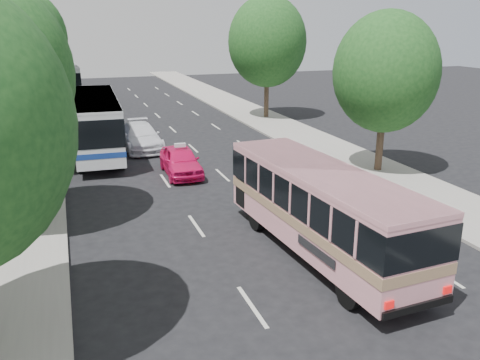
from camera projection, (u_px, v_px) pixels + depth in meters
name	position (u px, v px, depth m)	size (l,w,h in m)	color
ground	(286.00, 264.00, 16.05)	(120.00, 120.00, 0.00)	black
sidewalk_left	(28.00, 145.00, 31.40)	(4.00, 90.00, 0.15)	#9E998E
sidewalk_right	(280.00, 127.00, 36.74)	(4.00, 90.00, 0.12)	#9E998E
tree_left_c	(3.00, 48.00, 24.10)	(6.00, 6.00, 9.35)	#38281E
tree_left_d	(18.00, 51.00, 31.50)	(5.52, 5.52, 8.60)	#38281E
tree_left_e	(25.00, 34.00, 38.50)	(6.30, 6.30, 9.82)	#38281E
tree_left_f	(28.00, 37.00, 45.78)	(5.88, 5.88, 9.16)	#38281E
tree_right_near	(388.00, 68.00, 24.42)	(5.10, 5.10, 7.95)	#38281E
tree_right_far	(269.00, 39.00, 38.67)	(6.00, 6.00, 9.35)	#38281E
pink_bus	(321.00, 203.00, 16.18)	(2.97, 9.27, 2.91)	pink
pink_taxi	(181.00, 161.00, 25.30)	(1.68, 4.18, 1.42)	#E6145F
white_pickup	(140.00, 137.00, 30.46)	(2.11, 5.19, 1.51)	white
tour_coach_front	(96.00, 120.00, 29.03)	(2.83, 11.13, 3.30)	silver
tour_coach_rear	(60.00, 80.00, 46.35)	(3.31, 12.92, 3.83)	silver
taxi_roof_sign	(180.00, 145.00, 25.06)	(0.55, 0.18, 0.18)	silver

